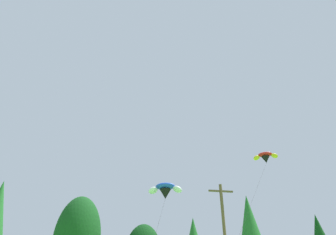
# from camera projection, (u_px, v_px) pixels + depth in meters

# --- Properties ---
(parafoil_kite_high_blue_white) EXTENTS (5.56, 14.67, 11.50)m
(parafoil_kite_high_blue_white) POSITION_uv_depth(u_px,v_px,m) (165.00, 190.00, 33.45)
(parafoil_kite_high_blue_white) COLOR blue
(parafoil_kite_mid_red_yellow) EXTENTS (16.10, 16.54, 19.62)m
(parafoil_kite_mid_red_yellow) POSITION_uv_depth(u_px,v_px,m) (265.00, 157.00, 46.02)
(parafoil_kite_mid_red_yellow) COLOR red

